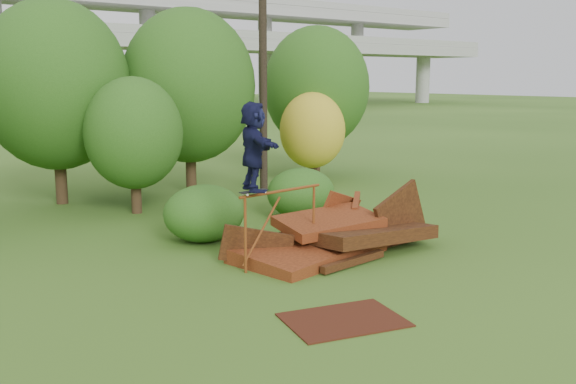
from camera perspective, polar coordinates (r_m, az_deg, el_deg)
ground at (r=13.95m, az=7.73°, el=-7.28°), size 240.00×240.00×0.00m
scrap_pile at (r=15.47m, az=4.17°, el=-4.02°), size 5.61×2.69×1.93m
grind_rail at (r=14.32m, az=-0.61°, el=-1.72°), size 2.38×0.28×1.70m
skateboard at (r=13.71m, az=-3.05°, el=0.06°), size 0.70×0.25×0.07m
skater at (r=13.57m, az=-3.09°, el=4.06°), size 1.05×1.85×1.90m
flat_plate at (r=11.37m, az=4.97°, el=-11.26°), size 2.32×1.91×0.03m
tree_1 at (r=22.30m, az=-20.00°, el=8.91°), size 4.78×4.78×6.66m
tree_2 at (r=20.10m, az=-13.56°, el=5.09°), size 2.98×2.98×4.19m
tree_3 at (r=23.26m, az=-8.81°, el=9.29°), size 4.74×4.74×6.57m
tree_4 at (r=25.35m, az=2.18°, el=5.49°), size 2.60×2.60×3.59m
tree_5 at (r=27.57m, az=2.54°, el=9.26°), size 4.48×4.48×6.30m
shrub_left at (r=16.53m, az=-7.47°, el=-1.88°), size 2.11×1.95×1.46m
shrub_right at (r=19.20m, az=1.15°, el=-0.06°), size 2.10×1.93×1.49m
utility_pole at (r=22.95m, az=-2.24°, el=12.68°), size 1.40×0.28×10.17m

